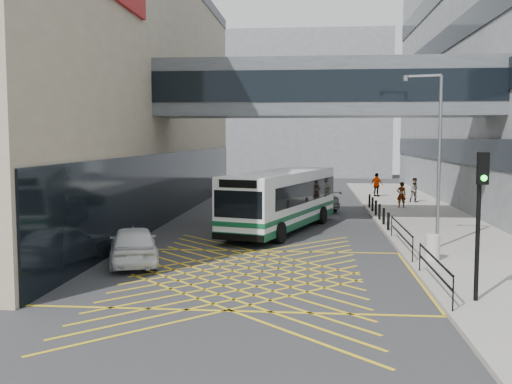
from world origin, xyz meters
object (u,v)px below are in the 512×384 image
(car_silver, at_px, (315,198))
(litter_bin, at_px, (432,247))
(car_white, at_px, (134,244))
(pedestrian_b, at_px, (415,190))
(car_dark, at_px, (263,214))
(pedestrian_a, at_px, (401,195))
(bus, at_px, (282,199))
(traffic_light, at_px, (480,205))
(pedestrian_c, at_px, (377,185))
(street_lamp, at_px, (435,150))

(car_silver, bearing_deg, litter_bin, 82.61)
(car_white, xyz_separation_m, pedestrian_b, (14.39, 22.22, 0.28))
(car_white, height_order, car_dark, car_white)
(litter_bin, distance_m, pedestrian_b, 21.34)
(car_dark, height_order, litter_bin, car_dark)
(car_dark, xyz_separation_m, pedestrian_a, (8.73, 8.44, 0.36))
(car_white, bearing_deg, litter_bin, 167.63)
(bus, xyz_separation_m, litter_bin, (6.17, -7.87, -1.02))
(litter_bin, bearing_deg, traffic_light, -89.02)
(car_white, relative_size, car_dark, 1.14)
(traffic_light, bearing_deg, pedestrian_c, 84.68)
(bus, bearing_deg, litter_bin, -34.41)
(bus, relative_size, car_dark, 2.67)
(car_dark, distance_m, pedestrian_a, 12.15)
(car_silver, distance_m, pedestrian_c, 9.48)
(car_white, xyz_separation_m, car_silver, (7.04, 18.37, 0.00))
(car_dark, distance_m, litter_bin, 11.81)
(car_white, xyz_separation_m, street_lamp, (12.04, 3.81, 3.58))
(car_silver, xyz_separation_m, pedestrian_a, (5.85, 0.41, 0.25))
(car_silver, distance_m, pedestrian_a, 5.87)
(car_dark, xyz_separation_m, street_lamp, (7.88, -6.54, 3.69))
(bus, bearing_deg, car_silver, 97.07)
(car_white, xyz_separation_m, pedestrian_c, (12.06, 26.41, 0.33))
(litter_bin, distance_m, pedestrian_c, 25.34)
(car_dark, bearing_deg, car_white, 75.88)
(street_lamp, xyz_separation_m, pedestrian_b, (2.34, 18.41, -3.31))
(pedestrian_c, bearing_deg, pedestrian_a, 133.48)
(bus, distance_m, car_white, 10.45)
(car_dark, bearing_deg, litter_bin, 136.08)
(bus, height_order, litter_bin, bus)
(litter_bin, height_order, pedestrian_a, pedestrian_a)
(bus, distance_m, street_lamp, 8.89)
(litter_bin, xyz_separation_m, pedestrian_c, (0.59, 25.33, 0.45))
(pedestrian_c, bearing_deg, pedestrian_b, 156.29)
(bus, height_order, car_white, bus)
(litter_bin, bearing_deg, pedestrian_b, 82.16)
(bus, distance_m, car_silver, 9.62)
(car_white, distance_m, pedestrian_b, 26.47)
(car_silver, bearing_deg, pedestrian_a, 162.26)
(pedestrian_c, bearing_deg, bus, 106.13)
(street_lamp, bearing_deg, litter_bin, -85.57)
(traffic_light, xyz_separation_m, street_lamp, (0.46, 8.66, 1.40))
(car_silver, relative_size, litter_bin, 5.05)
(pedestrian_a, relative_size, pedestrian_b, 0.98)
(bus, relative_size, pedestrian_b, 6.40)
(traffic_light, bearing_deg, car_white, 152.80)
(pedestrian_a, bearing_deg, pedestrian_b, -117.28)
(pedestrian_a, bearing_deg, pedestrian_c, -87.60)
(car_white, relative_size, car_silver, 0.97)
(traffic_light, bearing_deg, car_dark, 111.58)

